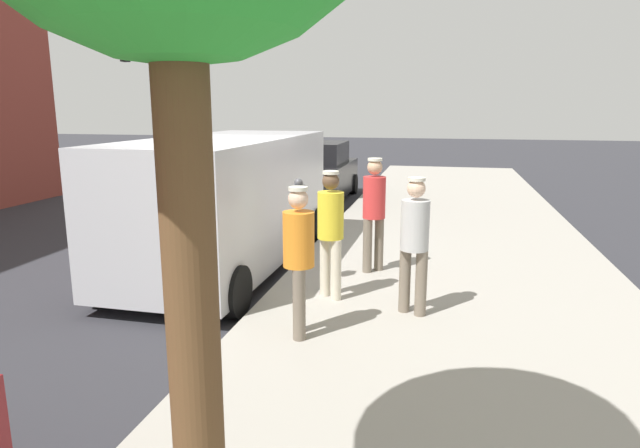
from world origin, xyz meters
The scene contains 10 objects.
ground_plane centered at (0.00, 0.00, 0.00)m, with size 80.00×80.00×0.00m, color #2D2D33.
sidewalk_slab centered at (3.50, 0.00, 0.07)m, with size 5.00×32.00×0.15m, color #9E998E.
parking_meter_near centered at (1.35, -0.46, 1.18)m, with size 0.14×0.18×1.52m.
pedestrian_in_yellow centered at (1.88, -0.87, 1.11)m, with size 0.34×0.34×1.68m.
pedestrian_in_red centered at (2.28, 0.45, 1.15)m, with size 0.34×0.34×1.74m.
pedestrian_in_orange centered at (1.80, -2.15, 1.10)m, with size 0.34×0.35×1.66m.
pedestrian_in_gray centered at (2.98, -1.21, 1.11)m, with size 0.34×0.34×1.67m.
parked_van centered at (-0.15, 0.60, 1.15)m, with size 2.19×5.23×2.15m.
parked_sedan_ahead centered at (-0.29, 7.32, 0.75)m, with size 1.96×4.41×1.65m.
traffic_light_corner centered at (-7.04, 11.25, 3.52)m, with size 2.48×0.42×5.20m.
Camera 1 is at (3.28, -7.64, 2.63)m, focal length 30.77 mm.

